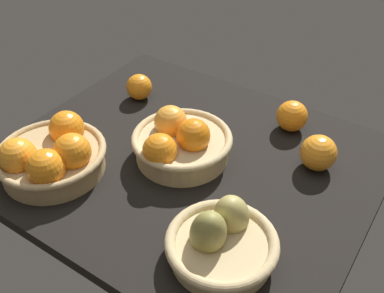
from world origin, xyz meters
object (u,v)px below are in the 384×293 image
object	(u,v)px
basket_far_left_pears	(221,240)
loose_orange_back_gap	(292,116)
basket_center	(179,143)
loose_orange_side_gap	(139,87)
loose_orange_front_gap	(318,153)
basket_far_right	(52,156)

from	to	relation	value
basket_far_left_pears	loose_orange_back_gap	distance (cm)	44.12
basket_center	loose_orange_side_gap	size ratio (longest dim) A/B	3.28
basket_center	loose_orange_back_gap	size ratio (longest dim) A/B	2.98
basket_center	loose_orange_front_gap	size ratio (longest dim) A/B	2.82
basket_far_left_pears	loose_orange_back_gap	size ratio (longest dim) A/B	2.67
loose_orange_front_gap	loose_orange_back_gap	bearing A→B (deg)	-43.63
basket_center	loose_orange_back_gap	bearing A→B (deg)	-123.68
loose_orange_front_gap	loose_orange_side_gap	size ratio (longest dim) A/B	1.16
basket_center	loose_orange_front_gap	world-z (taller)	basket_center
basket_far_left_pears	loose_orange_front_gap	bearing A→B (deg)	-99.41
loose_orange_front_gap	loose_orange_side_gap	xyz separation A→B (cm)	(52.11, -0.60, -0.58)
basket_center	basket_far_right	distance (cm)	28.50
basket_far_left_pears	loose_orange_front_gap	size ratio (longest dim) A/B	2.52
loose_orange_back_gap	loose_orange_front_gap	bearing A→B (deg)	136.37
basket_center	basket_far_left_pears	xyz separation A→B (cm)	(-22.23, 18.59, -0.76)
loose_orange_front_gap	loose_orange_side_gap	bearing A→B (deg)	-0.66
basket_far_right	loose_orange_front_gap	world-z (taller)	basket_far_right
basket_far_right	loose_orange_front_gap	xyz separation A→B (cm)	(-48.47, -34.30, -0.47)
basket_far_right	loose_orange_back_gap	world-z (taller)	basket_far_right
basket_far_right	basket_far_left_pears	world-z (taller)	basket_far_left_pears
basket_center	loose_orange_side_gap	xyz separation A→B (cm)	(24.35, -15.33, -0.93)
basket_far_right	loose_orange_back_gap	distance (cm)	58.40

